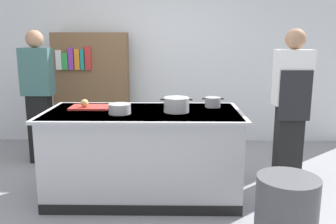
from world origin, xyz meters
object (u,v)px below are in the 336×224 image
object	(u,v)px
onion	(85,103)
trash_bin	(286,215)
stock_pot	(176,105)
person_guest	(39,94)
bookshelf	(92,90)
person_chef	(291,104)
mixing_bowl	(120,109)
sauce_pan	(213,102)

from	to	relation	value
onion	trash_bin	size ratio (longest dim) A/B	0.14
stock_pot	person_guest	xyz separation A→B (m)	(-1.78, 1.06, -0.06)
trash_bin	bookshelf	xyz separation A→B (m)	(-2.08, 2.80, 0.55)
onion	stock_pot	xyz separation A→B (m)	(0.95, -0.13, 0.01)
person_chef	mixing_bowl	bearing A→B (deg)	85.71
person_chef	trash_bin	bearing A→B (deg)	142.84
sauce_pan	person_chef	xyz separation A→B (m)	(0.88, 0.14, -0.04)
onion	sauce_pan	world-z (taller)	sauce_pan
sauce_pan	bookshelf	bearing A→B (deg)	136.24
sauce_pan	mixing_bowl	size ratio (longest dim) A/B	1.07
person_chef	person_guest	distance (m)	3.11
mixing_bowl	trash_bin	xyz separation A→B (m)	(1.38, -0.88, -0.64)
sauce_pan	person_chef	distance (m)	0.89
onion	person_chef	xyz separation A→B (m)	(2.21, 0.26, -0.05)
mixing_bowl	trash_bin	world-z (taller)	mixing_bowl
person_guest	stock_pot	bearing A→B (deg)	61.77
onion	person_guest	bearing A→B (deg)	131.80
person_guest	person_chef	bearing A→B (deg)	80.32
stock_pot	trash_bin	size ratio (longest dim) A/B	0.52
person_guest	bookshelf	distance (m)	0.93
onion	stock_pot	distance (m)	0.96
sauce_pan	person_chef	size ratio (longest dim) A/B	0.13
sauce_pan	person_guest	distance (m)	2.31
trash_bin	person_chef	bearing A→B (deg)	72.32
mixing_bowl	person_chef	size ratio (longest dim) A/B	0.12
onion	sauce_pan	distance (m)	1.34
person_chef	sauce_pan	bearing A→B (deg)	79.76
mixing_bowl	bookshelf	world-z (taller)	bookshelf
stock_pot	mixing_bowl	xyz separation A→B (m)	(-0.55, -0.09, -0.02)
person_chef	bookshelf	xyz separation A→B (m)	(-2.52, 1.43, -0.06)
person_chef	person_guest	bearing A→B (deg)	58.23
sauce_pan	trash_bin	distance (m)	1.46
mixing_bowl	person_chef	distance (m)	1.88
mixing_bowl	trash_bin	bearing A→B (deg)	-32.53
trash_bin	bookshelf	bearing A→B (deg)	126.62
onion	person_guest	world-z (taller)	person_guest
sauce_pan	person_guest	xyz separation A→B (m)	(-2.16, 0.80, -0.04)
onion	person_guest	distance (m)	1.24
stock_pot	sauce_pan	size ratio (longest dim) A/B	1.38
onion	trash_bin	xyz separation A→B (m)	(1.77, -1.11, -0.66)
onion	trash_bin	distance (m)	2.19
onion	person_guest	size ratio (longest dim) A/B	0.05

